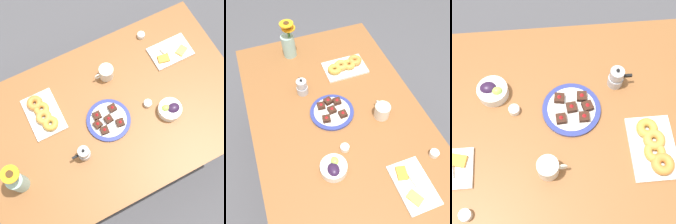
% 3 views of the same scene
% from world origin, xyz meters
% --- Properties ---
extents(ground_plane, '(6.00, 6.00, 0.00)m').
position_xyz_m(ground_plane, '(0.00, 0.00, 0.00)').
color(ground_plane, '#4C4C51').
extents(dining_table, '(1.60, 1.00, 0.74)m').
position_xyz_m(dining_table, '(0.00, 0.00, 0.65)').
color(dining_table, brown).
rests_on(dining_table, ground_plane).
extents(coffee_mug, '(0.12, 0.09, 0.09)m').
position_xyz_m(coffee_mug, '(-0.08, -0.24, 0.78)').
color(coffee_mug, silver).
rests_on(coffee_mug, dining_table).
extents(grape_bowl, '(0.14, 0.14, 0.07)m').
position_xyz_m(grape_bowl, '(-0.31, 0.14, 0.77)').
color(grape_bowl, white).
rests_on(grape_bowl, dining_table).
extents(cheese_platter, '(0.26, 0.17, 0.03)m').
position_xyz_m(cheese_platter, '(-0.52, -0.20, 0.75)').
color(cheese_platter, white).
rests_on(cheese_platter, dining_table).
extents(croissant_platter, '(0.19, 0.28, 0.05)m').
position_xyz_m(croissant_platter, '(0.36, -0.18, 0.76)').
color(croissant_platter, white).
rests_on(croissant_platter, dining_table).
extents(jam_cup_honey, '(0.05, 0.05, 0.03)m').
position_xyz_m(jam_cup_honey, '(-0.41, -0.39, 0.76)').
color(jam_cup_honey, white).
rests_on(jam_cup_honey, dining_table).
extents(jam_cup_berry, '(0.05, 0.05, 0.03)m').
position_xyz_m(jam_cup_berry, '(-0.22, 0.04, 0.76)').
color(jam_cup_berry, white).
rests_on(jam_cup_berry, dining_table).
extents(dessert_plate, '(0.26, 0.26, 0.05)m').
position_xyz_m(dessert_plate, '(0.04, 0.03, 0.75)').
color(dessert_plate, navy).
rests_on(dessert_plate, dining_table).
extents(flower_vase, '(0.11, 0.11, 0.27)m').
position_xyz_m(flower_vase, '(0.62, 0.13, 0.84)').
color(flower_vase, '#99C1B7').
rests_on(flower_vase, dining_table).
extents(moka_pot, '(0.11, 0.07, 0.12)m').
position_xyz_m(moka_pot, '(0.25, 0.15, 0.79)').
color(moka_pot, '#B7B7BC').
rests_on(moka_pot, dining_table).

